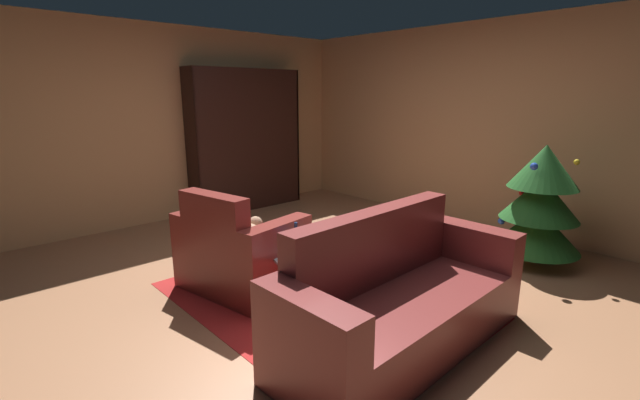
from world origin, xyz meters
TOP-DOWN VIEW (x-y plane):
  - ground_plane at (0.00, 0.00)m, footprint 7.11×7.11m
  - wall_back at (0.00, 2.79)m, footprint 6.04×0.06m
  - wall_left at (-2.99, 0.00)m, footprint 0.06×5.64m
  - area_rug at (0.20, -0.21)m, footprint 2.52×1.82m
  - bookshelf_unit at (-2.75, 1.17)m, footprint 0.34×1.73m
  - armchair_red at (-0.43, -0.57)m, footprint 1.13×0.89m
  - couch_red at (1.05, -0.23)m, footprint 0.78×1.99m
  - coffee_table at (0.21, -0.25)m, footprint 0.68×0.68m
  - book_stack_on_table at (0.24, -0.26)m, footprint 0.21×0.19m
  - bottle_on_table at (0.21, -0.44)m, footprint 0.06×0.06m
  - decorated_tree at (1.07, 1.99)m, footprint 0.83×0.83m

SIDE VIEW (x-z plane):
  - ground_plane at x=0.00m, z-range 0.00..0.00m
  - area_rug at x=0.20m, z-range 0.00..0.01m
  - couch_red at x=1.05m, z-range -0.15..0.76m
  - armchair_red at x=-0.43m, z-range -0.13..0.77m
  - coffee_table at x=0.21m, z-range 0.17..0.60m
  - book_stack_on_table at x=0.24m, z-range 0.43..0.58m
  - bottle_on_table at x=0.21m, z-range 0.40..0.70m
  - decorated_tree at x=1.07m, z-range 0.02..1.23m
  - bookshelf_unit at x=-2.75m, z-range -0.03..2.00m
  - wall_back at x=0.00m, z-range 0.00..2.55m
  - wall_left at x=-2.99m, z-range 0.00..2.55m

